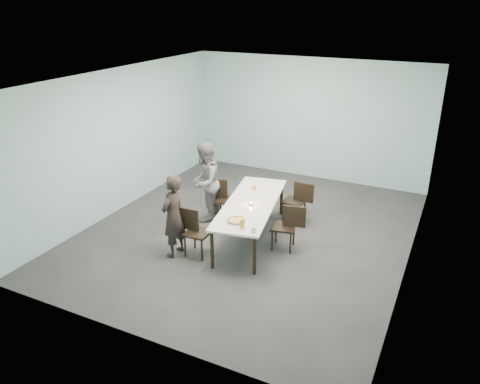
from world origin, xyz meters
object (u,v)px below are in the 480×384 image
at_px(tealight, 251,204).
at_px(chair_near_right, 288,224).
at_px(beer_glass, 242,224).
at_px(water_tumbler, 253,229).
at_px(chair_far_left, 223,196).
at_px(amber_tumbler, 254,187).
at_px(diner_near, 173,216).
at_px(table, 251,205).
at_px(pizza, 236,221).
at_px(side_plate, 254,216).
at_px(diner_far, 205,182).
at_px(chair_far_right, 298,199).
at_px(chair_near_left, 194,229).

bearing_deg(tealight, chair_near_right, 2.27).
relative_size(beer_glass, water_tumbler, 1.67).
bearing_deg(chair_far_left, beer_glass, -67.94).
bearing_deg(amber_tumbler, beer_glass, -72.65).
distance_m(chair_near_right, tealight, 0.78).
relative_size(diner_near, beer_glass, 10.12).
xyz_separation_m(table, chair_near_right, (0.78, -0.07, -0.19)).
xyz_separation_m(diner_near, pizza, (1.08, 0.30, 0.01)).
bearing_deg(tealight, side_plate, -60.18).
bearing_deg(tealight, water_tumbler, -63.19).
distance_m(diner_near, diner_far, 1.53).
height_order(chair_near_right, side_plate, chair_near_right).
distance_m(chair_far_left, tealight, 1.17).
xyz_separation_m(diner_far, tealight, (1.25, -0.47, -0.06)).
xyz_separation_m(table, chair_far_right, (0.56, 1.10, -0.19)).
bearing_deg(amber_tumbler, side_plate, -66.33).
relative_size(chair_near_left, diner_near, 0.57).
height_order(tealight, amber_tumbler, amber_tumbler).
bearing_deg(chair_far_left, chair_near_left, -97.26).
distance_m(table, pizza, 0.85).
bearing_deg(chair_far_right, chair_far_left, 23.57).
height_order(chair_far_left, diner_near, diner_near).
xyz_separation_m(beer_glass, water_tumbler, (0.24, -0.06, -0.03)).
distance_m(chair_near_left, side_plate, 1.09).
xyz_separation_m(table, amber_tumbler, (-0.21, 0.62, 0.10)).
xyz_separation_m(side_plate, tealight, (-0.25, 0.44, 0.02)).
bearing_deg(chair_near_right, chair_near_left, 22.21).
relative_size(diner_far, water_tumbler, 18.42).
xyz_separation_m(diner_far, water_tumbler, (1.73, -1.43, -0.03)).
bearing_deg(table, diner_near, -130.30).
height_order(chair_far_right, diner_far, diner_far).
distance_m(diner_near, tealight, 1.46).
distance_m(chair_far_right, pizza, 2.01).
bearing_deg(amber_tumbler, chair_far_left, -173.39).
xyz_separation_m(chair_near_right, amber_tumbler, (-0.99, 0.70, 0.29)).
xyz_separation_m(side_plate, amber_tumbler, (-0.51, 1.16, 0.04)).
height_order(chair_near_right, tealight, chair_near_right).
bearing_deg(table, chair_far_left, 148.50).
height_order(chair_far_left, water_tumbler, chair_far_left).
bearing_deg(table, beer_glass, -73.41).
xyz_separation_m(chair_near_right, beer_glass, (-0.48, -0.93, 0.32)).
bearing_deg(diner_far, water_tumbler, 42.66).
bearing_deg(beer_glass, chair_near_right, 62.71).
bearing_deg(water_tumbler, chair_near_left, 175.84).
xyz_separation_m(beer_glass, amber_tumbler, (-0.51, 1.62, -0.03)).
relative_size(pizza, side_plate, 1.89).
xyz_separation_m(table, chair_near_left, (-0.67, -0.97, -0.19)).
bearing_deg(chair_far_right, diner_near, 58.35).
bearing_deg(chair_far_left, tealight, -50.01).
distance_m(diner_near, amber_tumbler, 1.92).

